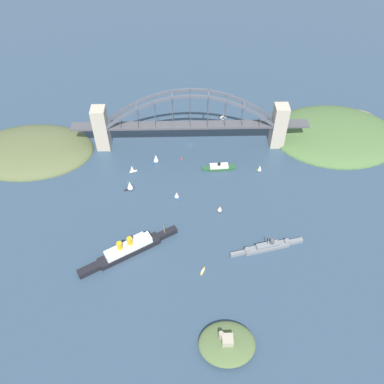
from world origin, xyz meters
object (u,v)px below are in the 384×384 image
at_px(seaplane_taxiing_near_bridge, 223,117).
at_px(small_boat_5, 260,168).
at_px(small_boat_1, 220,209).
at_px(harbor_ferry_steamer, 219,167).
at_px(naval_cruiser, 268,247).
at_px(fort_island_mid_harbor, 227,344).
at_px(small_boat_3, 203,271).
at_px(small_boat_0, 177,195).
at_px(harbor_arch_bridge, 190,125).
at_px(small_boat_2, 130,185).
at_px(ocean_liner, 129,249).
at_px(small_boat_4, 156,158).
at_px(channel_marker_buoy, 182,159).
at_px(small_boat_6, 132,169).

xyz_separation_m(seaplane_taxiing_near_bridge, small_boat_5, (-31.37, 91.78, 1.98)).
height_order(small_boat_1, small_boat_5, small_boat_5).
bearing_deg(seaplane_taxiing_near_bridge, harbor_ferry_steamer, 83.12).
distance_m(naval_cruiser, seaplane_taxiing_near_bridge, 192.43).
distance_m(fort_island_mid_harbor, small_boat_3, 65.69).
height_order(naval_cruiser, small_boat_0, naval_cruiser).
relative_size(seaplane_taxiing_near_bridge, small_boat_3, 1.16).
bearing_deg(seaplane_taxiing_near_bridge, small_boat_1, 84.49).
relative_size(harbor_arch_bridge, small_boat_2, 20.77).
bearing_deg(small_boat_1, seaplane_taxiing_near_bridge, -95.51).
bearing_deg(naval_cruiser, ocean_liner, 0.93).
height_order(small_boat_1, small_boat_4, small_boat_4).
bearing_deg(small_boat_5, small_boat_0, 22.64).
xyz_separation_m(small_boat_4, channel_marker_buoy, (-27.22, -3.36, -4.06)).
distance_m(small_boat_4, channel_marker_buoy, 27.73).
relative_size(harbor_ferry_steamer, seaplane_taxiing_near_bridge, 3.78).
distance_m(ocean_liner, fort_island_mid_harbor, 115.21).
distance_m(fort_island_mid_harbor, small_boat_1, 130.98).
bearing_deg(naval_cruiser, small_boat_0, -38.19).
bearing_deg(small_boat_3, small_boat_6, -60.88).
relative_size(harbor_arch_bridge, seaplane_taxiing_near_bridge, 27.25).
bearing_deg(harbor_ferry_steamer, small_boat_1, 86.56).
bearing_deg(channel_marker_buoy, small_boat_2, 40.02).
distance_m(ocean_liner, small_boat_5, 162.94).
relative_size(small_boat_4, small_boat_5, 1.37).
xyz_separation_m(small_boat_1, small_boat_5, (-45.48, -54.47, 0.32)).
bearing_deg(small_boat_6, small_boat_2, 89.53).
distance_m(small_boat_2, small_boat_3, 119.83).
xyz_separation_m(small_boat_3, small_boat_5, (-64.44, -121.52, 2.93)).
bearing_deg(ocean_liner, channel_marker_buoy, -110.97).
xyz_separation_m(small_boat_2, small_boat_6, (-0.20, -24.85, -1.20)).
height_order(ocean_liner, small_boat_6, ocean_liner).
height_order(small_boat_1, channel_marker_buoy, small_boat_1).
bearing_deg(harbor_arch_bridge, channel_marker_buoy, 66.40).
distance_m(small_boat_3, channel_marker_buoy, 142.43).
relative_size(ocean_liner, small_boat_6, 8.69).
relative_size(small_boat_0, small_boat_6, 0.83).
height_order(small_boat_2, small_boat_5, small_boat_2).
xyz_separation_m(small_boat_4, small_boat_6, (24.18, 15.12, -0.68)).
height_order(fort_island_mid_harbor, small_boat_1, fort_island_mid_harbor).
height_order(naval_cruiser, small_boat_3, naval_cruiser).
bearing_deg(small_boat_2, fort_island_mid_harbor, 117.33).
distance_m(small_boat_2, channel_marker_buoy, 67.54).
distance_m(fort_island_mid_harbor, small_boat_0, 153.85).
bearing_deg(ocean_liner, small_boat_3, 162.06).
bearing_deg(small_boat_5, small_boat_6, -0.60).
relative_size(harbor_arch_bridge, fort_island_mid_harbor, 6.05).
bearing_deg(ocean_liner, small_boat_4, -99.24).
xyz_separation_m(harbor_ferry_steamer, small_boat_0, (44.53, 40.05, 1.27)).
xyz_separation_m(harbor_arch_bridge, seaplane_taxiing_near_bridge, (-40.11, -48.91, -26.32)).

